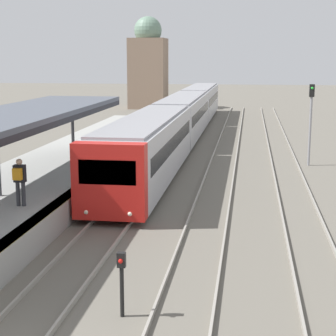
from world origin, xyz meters
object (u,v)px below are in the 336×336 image
signal_mast_far (311,114)px  person_on_platform (20,178)px  train_near (183,116)px  signal_post_near (122,277)px

signal_mast_far → person_on_platform: bearing=-127.7°
train_near → person_on_platform: bearing=-96.7°
train_near → signal_mast_far: 12.65m
person_on_platform → signal_post_near: 7.57m
train_near → signal_post_near: 29.65m
train_near → signal_mast_far: signal_mast_far is taller
person_on_platform → signal_mast_far: signal_mast_far is taller
signal_post_near → signal_mast_far: size_ratio=0.35×
person_on_platform → signal_post_near: bearing=-49.5°
person_on_platform → train_near: train_near is taller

